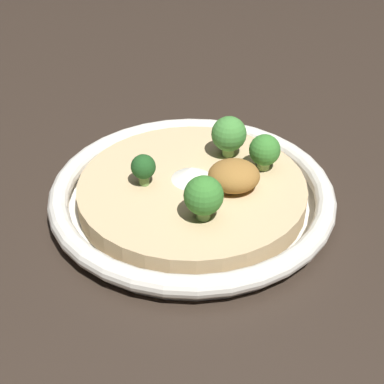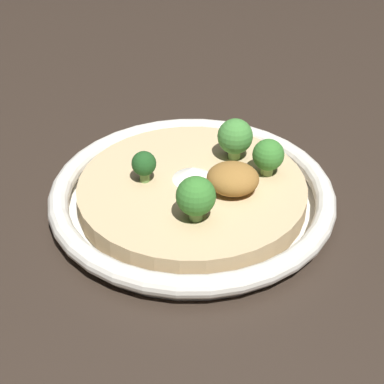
% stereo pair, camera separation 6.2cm
% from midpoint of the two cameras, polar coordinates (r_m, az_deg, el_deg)
% --- Properties ---
extents(ground_plane, '(6.00, 6.00, 0.00)m').
position_cam_midpoint_polar(ground_plane, '(0.63, -2.81, -1.46)').
color(ground_plane, '#2D231C').
extents(risotto_bowl, '(0.30, 0.30, 0.03)m').
position_cam_midpoint_polar(risotto_bowl, '(0.63, -2.85, -0.29)').
color(risotto_bowl, silver).
rests_on(risotto_bowl, ground_plane).
extents(cheese_sprinkle, '(0.04, 0.04, 0.01)m').
position_cam_midpoint_polar(cheese_sprinkle, '(0.62, -3.35, 1.72)').
color(cheese_sprinkle, white).
rests_on(cheese_sprinkle, risotto_bowl).
extents(crispy_onion_garnish, '(0.05, 0.05, 0.03)m').
position_cam_midpoint_polar(crispy_onion_garnish, '(0.60, 1.13, 1.49)').
color(crispy_onion_garnish, olive).
rests_on(crispy_onion_garnish, risotto_bowl).
extents(broccoli_back, '(0.04, 0.04, 0.05)m').
position_cam_midpoint_polar(broccoli_back, '(0.65, 0.85, 5.50)').
color(broccoli_back, '#759E4C').
rests_on(broccoli_back, risotto_bowl).
extents(broccoli_left, '(0.03, 0.03, 0.03)m').
position_cam_midpoint_polar(broccoli_left, '(0.61, -7.65, 2.41)').
color(broccoli_left, '#668E47').
rests_on(broccoli_left, risotto_bowl).
extents(broccoli_front_right, '(0.04, 0.04, 0.05)m').
position_cam_midpoint_polar(broccoli_front_right, '(0.55, -2.08, -0.54)').
color(broccoli_front_right, '#668E47').
rests_on(broccoli_front_right, risotto_bowl).
extents(broccoli_back_right, '(0.03, 0.03, 0.04)m').
position_cam_midpoint_polar(broccoli_back_right, '(0.63, 4.25, 3.91)').
color(broccoli_back_right, '#84A856').
rests_on(broccoli_back_right, risotto_bowl).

